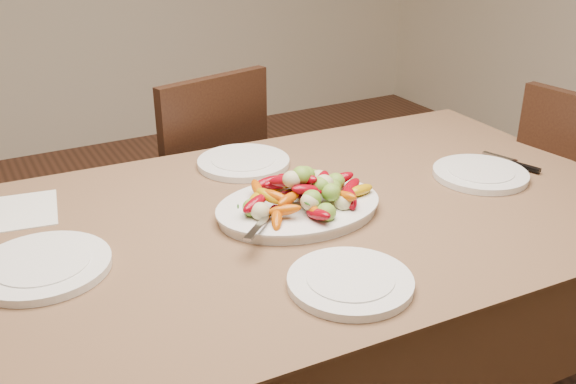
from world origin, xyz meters
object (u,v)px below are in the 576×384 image
(dining_table, at_px, (288,339))
(plate_far, at_px, (244,163))
(plate_near, at_px, (350,282))
(chair_far, at_px, (188,193))
(plate_left, at_px, (43,267))
(plate_right, at_px, (480,174))
(serving_platter, at_px, (299,209))

(dining_table, height_order, plate_far, plate_far)
(plate_near, bearing_deg, chair_far, 86.23)
(chair_far, bearing_deg, plate_far, 77.15)
(chair_far, bearing_deg, dining_table, 73.92)
(dining_table, bearing_deg, chair_far, 87.74)
(plate_left, distance_m, plate_near, 0.64)
(chair_far, bearing_deg, plate_right, 108.26)
(plate_near, bearing_deg, plate_right, 24.51)
(dining_table, height_order, serving_platter, serving_platter)
(chair_far, relative_size, plate_far, 3.54)
(dining_table, distance_m, plate_near, 0.52)
(dining_table, xyz_separation_m, plate_far, (0.04, 0.34, 0.39))
(dining_table, distance_m, plate_far, 0.52)
(chair_far, relative_size, serving_platter, 2.33)
(plate_right, bearing_deg, plate_near, -155.49)
(dining_table, xyz_separation_m, plate_left, (-0.58, 0.02, 0.39))
(serving_platter, xyz_separation_m, plate_far, (0.01, 0.35, -0.00))
(plate_left, bearing_deg, serving_platter, -2.67)
(plate_far, relative_size, plate_near, 1.05)
(serving_platter, relative_size, plate_left, 1.44)
(dining_table, bearing_deg, plate_left, 177.92)
(dining_table, bearing_deg, plate_near, -97.42)
(plate_far, distance_m, plate_near, 0.69)
(serving_platter, bearing_deg, dining_table, 164.53)
(serving_platter, height_order, plate_near, serving_platter)
(plate_right, bearing_deg, dining_table, 174.77)
(dining_table, xyz_separation_m, plate_near, (-0.04, -0.34, 0.39))
(plate_left, height_order, plate_right, same)
(plate_right, height_order, plate_near, same)
(chair_far, xyz_separation_m, plate_left, (-0.61, -0.81, 0.29))
(serving_platter, height_order, plate_left, serving_platter)
(serving_platter, relative_size, plate_near, 1.59)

